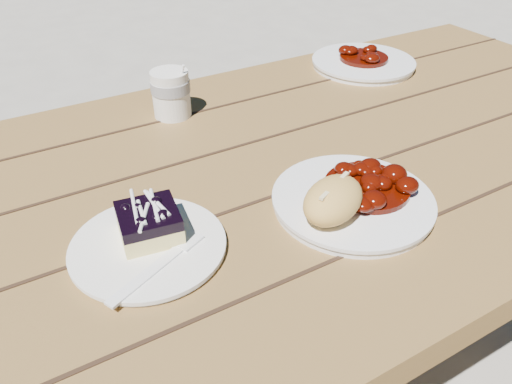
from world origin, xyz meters
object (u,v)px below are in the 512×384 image
picnic_table (204,263)px  blueberry_cake (149,223)px  bread_roll (333,200)px  dessert_plate (148,247)px  main_plate (352,202)px  coffee_cup (171,94)px  second_plate (363,63)px

picnic_table → blueberry_cake: (-0.11, -0.09, 0.19)m
picnic_table → bread_roll: size_ratio=18.49×
bread_roll → dessert_plate: bearing=161.8°
main_plate → coffee_cup: bearing=105.6°
blueberry_cake → second_plate: bearing=36.3°
picnic_table → second_plate: bearing=25.5°
coffee_cup → second_plate: size_ratio=0.38×
dessert_plate → second_plate: bearing=28.5°
picnic_table → dessert_plate: dessert_plate is taller
picnic_table → bread_roll: bearing=-55.5°
main_plate → coffee_cup: 0.43m
picnic_table → second_plate: (0.56, 0.27, 0.17)m
bread_roll → second_plate: bearing=45.8°
dessert_plate → coffee_cup: bearing=62.9°
picnic_table → bread_roll: bread_roll is taller
coffee_cup → second_plate: 0.49m
picnic_table → main_plate: main_plate is taller
main_plate → second_plate: same height
blueberry_cake → coffee_cup: (0.17, 0.34, 0.01)m
coffee_cup → blueberry_cake: bearing=-116.8°
second_plate → bread_roll: bearing=-134.2°
dessert_plate → coffee_cup: (0.18, 0.35, 0.04)m
blueberry_cake → main_plate: bearing=-6.1°
bread_roll → dessert_plate: size_ratio=0.54×
bread_roll → second_plate: size_ratio=0.45×
main_plate → picnic_table: bearing=138.2°
main_plate → bread_roll: bearing=-160.0°
main_plate → bread_roll: bread_roll is taller
dessert_plate → blueberry_cake: bearing=56.3°
bread_roll → second_plate: (0.43, 0.44, -0.04)m
blueberry_cake → second_plate: size_ratio=0.37×
main_plate → second_plate: size_ratio=0.98×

